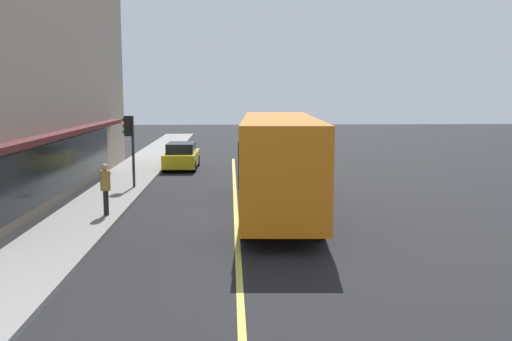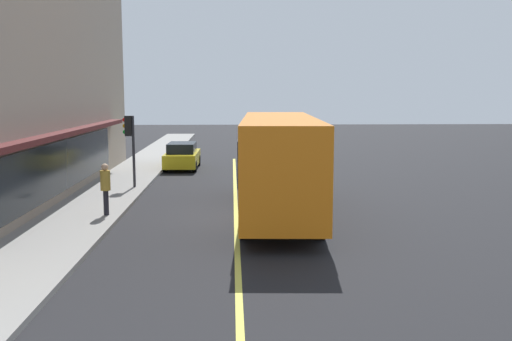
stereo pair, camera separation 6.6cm
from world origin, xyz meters
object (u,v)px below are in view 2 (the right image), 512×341
at_px(traffic_light, 130,134).
at_px(pedestrian_waiting, 105,184).
at_px(car_yellow, 182,156).
at_px(bus, 279,160).

relative_size(traffic_light, pedestrian_waiting, 1.78).
height_order(traffic_light, car_yellow, traffic_light).
bearing_deg(traffic_light, bus, -130.99).
bearing_deg(traffic_light, car_yellow, -13.04).
relative_size(car_yellow, pedestrian_waiting, 2.40).
xyz_separation_m(bus, pedestrian_waiting, (-0.63, 6.05, -0.75)).
distance_m(bus, traffic_light, 8.30).
xyz_separation_m(car_yellow, pedestrian_waiting, (-13.35, 1.49, 0.50)).
relative_size(bus, pedestrian_waiting, 6.25).
bearing_deg(bus, pedestrian_waiting, 95.94).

